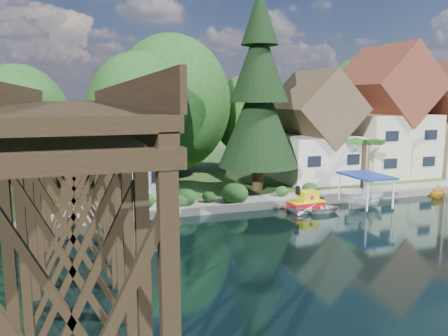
{
  "coord_description": "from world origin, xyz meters",
  "views": [
    {
      "loc": [
        -15.66,
        -22.95,
        8.78
      ],
      "look_at": [
        -5.89,
        6.0,
        3.83
      ],
      "focal_mm": 35.0,
      "sensor_mm": 36.0,
      "label": 1
    }
  ],
  "objects_px": {
    "conifer": "(259,95)",
    "palm_tree": "(365,143)",
    "tugboat": "(306,202)",
    "trestle_bridge": "(72,154)",
    "shed": "(136,156)",
    "house_center": "(384,120)",
    "house_left": "(313,134)",
    "boat_white_a": "(313,206)",
    "boat_canopy": "(365,193)",
    "boat_yellow": "(439,190)"
  },
  "relations": [
    {
      "from": "house_center",
      "to": "house_left",
      "type": "bearing_deg",
      "value": -176.82
    },
    {
      "from": "trestle_bridge",
      "to": "house_left",
      "type": "xyz_separation_m",
      "value": [
        23.0,
        10.83,
        -0.21
      ]
    },
    {
      "from": "palm_tree",
      "to": "boat_canopy",
      "type": "relative_size",
      "value": 1.13
    },
    {
      "from": "trestle_bridge",
      "to": "boat_white_a",
      "type": "xyz_separation_m",
      "value": [
        17.45,
        0.89,
        -4.93
      ]
    },
    {
      "from": "conifer",
      "to": "tugboat",
      "type": "relative_size",
      "value": 6.09
    },
    {
      "from": "conifer",
      "to": "boat_canopy",
      "type": "bearing_deg",
      "value": -47.57
    },
    {
      "from": "trestle_bridge",
      "to": "palm_tree",
      "type": "height_order",
      "value": "trestle_bridge"
    },
    {
      "from": "conifer",
      "to": "boat_yellow",
      "type": "bearing_deg",
      "value": -22.27
    },
    {
      "from": "shed",
      "to": "conifer",
      "type": "bearing_deg",
      "value": -8.85
    },
    {
      "from": "boat_canopy",
      "to": "trestle_bridge",
      "type": "bearing_deg",
      "value": -178.23
    },
    {
      "from": "tugboat",
      "to": "boat_yellow",
      "type": "relative_size",
      "value": 1.16
    },
    {
      "from": "conifer",
      "to": "palm_tree",
      "type": "height_order",
      "value": "conifer"
    },
    {
      "from": "house_left",
      "to": "boat_yellow",
      "type": "relative_size",
      "value": 4.42
    },
    {
      "from": "house_center",
      "to": "conifer",
      "type": "relative_size",
      "value": 0.79
    },
    {
      "from": "house_center",
      "to": "conifer",
      "type": "distance_m",
      "value": 16.95
    },
    {
      "from": "boat_yellow",
      "to": "house_left",
      "type": "bearing_deg",
      "value": 13.62
    },
    {
      "from": "conifer",
      "to": "boat_canopy",
      "type": "distance_m",
      "value": 12.28
    },
    {
      "from": "conifer",
      "to": "tugboat",
      "type": "distance_m",
      "value": 10.47
    },
    {
      "from": "boat_white_a",
      "to": "palm_tree",
      "type": "bearing_deg",
      "value": -39.16
    },
    {
      "from": "house_left",
      "to": "house_center",
      "type": "xyz_separation_m",
      "value": [
        9.0,
        0.5,
        1.28
      ]
    },
    {
      "from": "palm_tree",
      "to": "trestle_bridge",
      "type": "bearing_deg",
      "value": -168.55
    },
    {
      "from": "boat_white_a",
      "to": "boat_canopy",
      "type": "xyz_separation_m",
      "value": [
        4.59,
        -0.2,
        0.74
      ]
    },
    {
      "from": "house_left",
      "to": "shed",
      "type": "relative_size",
      "value": 1.4
    },
    {
      "from": "house_center",
      "to": "boat_yellow",
      "type": "bearing_deg",
      "value": -99.04
    },
    {
      "from": "house_left",
      "to": "boat_yellow",
      "type": "distance_m",
      "value": 12.67
    },
    {
      "from": "trestle_bridge",
      "to": "conifer",
      "type": "distance_m",
      "value": 17.81
    },
    {
      "from": "house_center",
      "to": "boat_white_a",
      "type": "distance_m",
      "value": 18.89
    },
    {
      "from": "trestle_bridge",
      "to": "house_left",
      "type": "relative_size",
      "value": 4.01
    },
    {
      "from": "tugboat",
      "to": "shed",
      "type": "bearing_deg",
      "value": 147.82
    },
    {
      "from": "boat_canopy",
      "to": "house_left",
      "type": "bearing_deg",
      "value": 84.59
    },
    {
      "from": "conifer",
      "to": "boat_white_a",
      "type": "distance_m",
      "value": 11.08
    },
    {
      "from": "palm_tree",
      "to": "boat_canopy",
      "type": "height_order",
      "value": "palm_tree"
    },
    {
      "from": "conifer",
      "to": "palm_tree",
      "type": "bearing_deg",
      "value": -15.64
    },
    {
      "from": "boat_canopy",
      "to": "boat_yellow",
      "type": "relative_size",
      "value": 1.7
    },
    {
      "from": "conifer",
      "to": "palm_tree",
      "type": "xyz_separation_m",
      "value": [
        9.32,
        -2.61,
        -4.3
      ]
    },
    {
      "from": "house_center",
      "to": "boat_white_a",
      "type": "bearing_deg",
      "value": -144.33
    },
    {
      "from": "house_left",
      "to": "boat_white_a",
      "type": "distance_m",
      "value": 12.33
    },
    {
      "from": "house_center",
      "to": "conifer",
      "type": "bearing_deg",
      "value": -167.39
    },
    {
      "from": "house_left",
      "to": "trestle_bridge",
      "type": "bearing_deg",
      "value": -154.79
    },
    {
      "from": "conifer",
      "to": "palm_tree",
      "type": "distance_m",
      "value": 10.59
    },
    {
      "from": "house_center",
      "to": "boat_canopy",
      "type": "xyz_separation_m",
      "value": [
        -9.96,
        -10.65,
        -5.25
      ]
    },
    {
      "from": "conifer",
      "to": "boat_white_a",
      "type": "bearing_deg",
      "value": -75.14
    },
    {
      "from": "trestle_bridge",
      "to": "boat_canopy",
      "type": "bearing_deg",
      "value": 1.77
    },
    {
      "from": "trestle_bridge",
      "to": "conifer",
      "type": "height_order",
      "value": "conifer"
    },
    {
      "from": "tugboat",
      "to": "trestle_bridge",
      "type": "bearing_deg",
      "value": -174.64
    },
    {
      "from": "palm_tree",
      "to": "shed",
      "type": "bearing_deg",
      "value": 167.94
    },
    {
      "from": "house_center",
      "to": "shed",
      "type": "height_order",
      "value": "house_center"
    },
    {
      "from": "boat_yellow",
      "to": "boat_canopy",
      "type": "bearing_deg",
      "value": 70.97
    },
    {
      "from": "house_left",
      "to": "tugboat",
      "type": "distance_m",
      "value": 11.77
    },
    {
      "from": "trestle_bridge",
      "to": "shed",
      "type": "bearing_deg",
      "value": 61.81
    }
  ]
}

